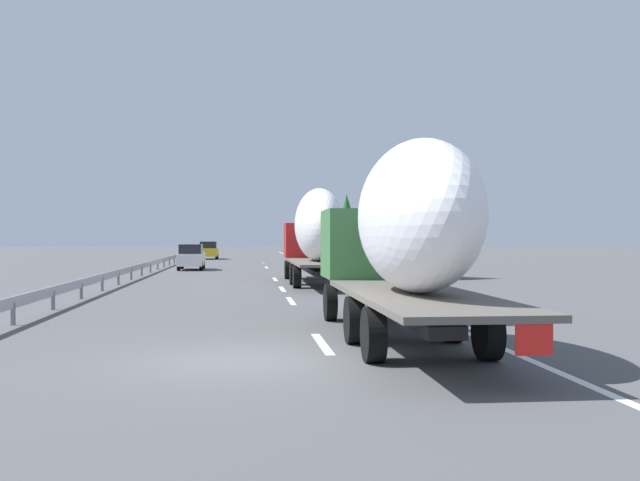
{
  "coord_description": "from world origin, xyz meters",
  "views": [
    {
      "loc": [
        -13.91,
        -0.1,
        2.34
      ],
      "look_at": [
        16.09,
        -3.22,
        2.19
      ],
      "focal_mm": 41.09,
      "sensor_mm": 36.0,
      "label": 1
    }
  ],
  "objects_px": {
    "road_sign": "(326,240)",
    "truck_trailing": "(403,233)",
    "car_yellow_coupe": "(209,250)",
    "truck_lead": "(316,232)",
    "car_white_van": "(191,257)"
  },
  "relations": [
    {
      "from": "truck_trailing",
      "to": "car_white_van",
      "type": "height_order",
      "value": "truck_trailing"
    },
    {
      "from": "truck_trailing",
      "to": "car_white_van",
      "type": "xyz_separation_m",
      "value": [
        36.7,
        7.23,
        -1.51
      ]
    },
    {
      "from": "truck_lead",
      "to": "car_yellow_coupe",
      "type": "xyz_separation_m",
      "value": [
        42.3,
        7.22,
        -1.67
      ]
    },
    {
      "from": "car_white_van",
      "to": "truck_lead",
      "type": "bearing_deg",
      "value": -157.03
    },
    {
      "from": "road_sign",
      "to": "truck_trailing",
      "type": "bearing_deg",
      "value": 175.84
    },
    {
      "from": "truck_lead",
      "to": "car_white_van",
      "type": "relative_size",
      "value": 3.02
    },
    {
      "from": "car_yellow_coupe",
      "to": "road_sign",
      "type": "xyz_separation_m",
      "value": [
        -19.32,
        -10.32,
        1.17
      ]
    },
    {
      "from": "car_yellow_coupe",
      "to": "car_white_van",
      "type": "relative_size",
      "value": 1.06
    },
    {
      "from": "truck_trailing",
      "to": "car_yellow_coupe",
      "type": "distance_m",
      "value": 62.37
    },
    {
      "from": "truck_lead",
      "to": "road_sign",
      "type": "bearing_deg",
      "value": -7.68
    },
    {
      "from": "truck_trailing",
      "to": "car_white_van",
      "type": "distance_m",
      "value": 37.44
    },
    {
      "from": "car_yellow_coupe",
      "to": "road_sign",
      "type": "height_order",
      "value": "road_sign"
    },
    {
      "from": "car_yellow_coupe",
      "to": "road_sign",
      "type": "relative_size",
      "value": 1.57
    },
    {
      "from": "truck_lead",
      "to": "truck_trailing",
      "type": "height_order",
      "value": "truck_lead"
    },
    {
      "from": "car_yellow_coupe",
      "to": "car_white_van",
      "type": "xyz_separation_m",
      "value": [
        -25.23,
        0.02,
        -0.02
      ]
    }
  ]
}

